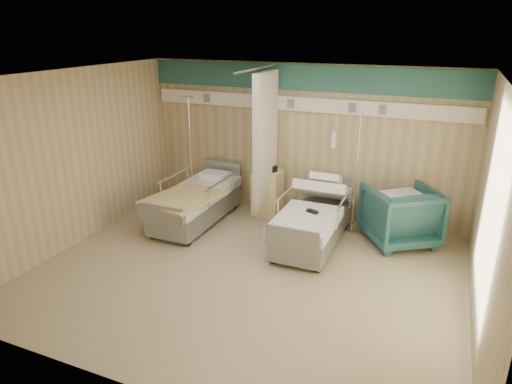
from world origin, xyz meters
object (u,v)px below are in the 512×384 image
Objects in this scene: bed_right at (312,226)px; bed_left at (196,206)px; bedside_cabinet at (268,193)px; iv_stand_left at (192,184)px; visitor_armchair at (400,215)px; iv_stand_right at (353,208)px.

bed_right is 2.20m from bed_left.
bedside_cabinet reaches higher than bed_left.
visitor_armchair is at bearing -1.58° from iv_stand_left.
bed_right is 2.03× the size of visitor_armchair.
bed_right is at bearing 0.00° from bed_left.
bed_right and bed_left have the same top height.
bed_left is 0.99× the size of iv_stand_left.
bed_left is at bearing -163.55° from iv_stand_right.
iv_stand_left reaches higher than bed_left.
bedside_cabinet is 0.39× the size of iv_stand_left.
visitor_armchair is (1.31, 0.60, 0.17)m from bed_right.
bed_right is 1.46m from bedside_cabinet.
bed_right is 0.95m from iv_stand_right.
bed_left is 0.87m from iv_stand_left.
iv_stand_right is 3.18m from iv_stand_left.
iv_stand_left is (-3.99, 0.11, -0.04)m from visitor_armchair.
iv_stand_left reaches higher than bed_right.
iv_stand_left reaches higher than iv_stand_right.
bedside_cabinet is 0.80× the size of visitor_armchair.
iv_stand_right is 0.95× the size of iv_stand_left.
iv_stand_right is at bearing 57.91° from bed_right.
bed_left is at bearing -55.94° from iv_stand_left.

